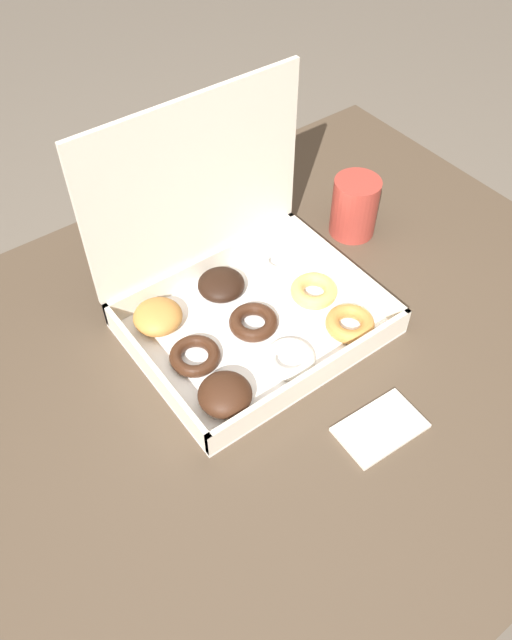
# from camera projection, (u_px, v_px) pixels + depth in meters

# --- Properties ---
(ground_plane) EXTENTS (8.00, 8.00, 0.00)m
(ground_plane) POSITION_uv_depth(u_px,v_px,m) (262.00, 549.00, 1.48)
(ground_plane) COLOR #6B6054
(dining_table) EXTENTS (1.19, 0.91, 0.74)m
(dining_table) POSITION_uv_depth(u_px,v_px,m) (266.00, 394.00, 0.99)
(dining_table) COLOR #4C3D2D
(dining_table) RESTS_ON ground_plane
(donut_box) EXTENTS (0.36, 0.29, 0.32)m
(donut_box) POSITION_uv_depth(u_px,v_px,m) (236.00, 290.00, 0.93)
(donut_box) COLOR white
(donut_box) RESTS_ON dining_table
(coffee_mug) EXTENTS (0.08, 0.08, 0.11)m
(coffee_mug) POSITION_uv_depth(u_px,v_px,m) (355.00, 206.00, 1.07)
(coffee_mug) COLOR #A3382D
(coffee_mug) RESTS_ON dining_table
(paper_napkin) EXTENTS (0.12, 0.08, 0.01)m
(paper_napkin) POSITION_uv_depth(u_px,v_px,m) (380.00, 428.00, 0.84)
(paper_napkin) COLOR silver
(paper_napkin) RESTS_ON dining_table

